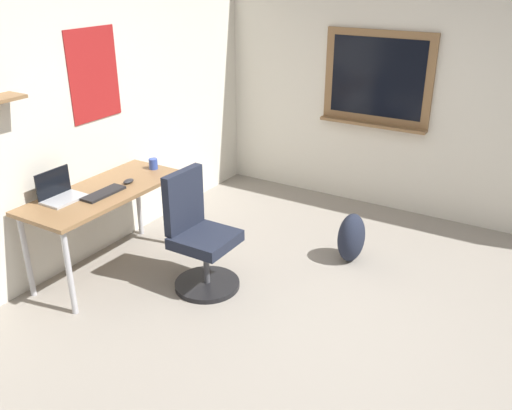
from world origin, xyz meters
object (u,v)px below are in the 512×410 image
(keyboard, at_px, (104,193))
(coffee_mug, at_px, (153,164))
(desk, at_px, (104,199))
(backpack, at_px, (351,238))
(laptop, at_px, (60,193))
(computer_mouse, at_px, (128,181))
(office_chair, at_px, (199,239))

(keyboard, distance_m, coffee_mug, 0.65)
(keyboard, bearing_deg, desk, 47.09)
(coffee_mug, relative_size, backpack, 0.21)
(laptop, height_order, backpack, laptop)
(computer_mouse, xyz_separation_m, backpack, (0.96, -1.60, -0.52))
(office_chair, distance_m, coffee_mug, 0.94)
(office_chair, bearing_deg, keyboard, 109.21)
(laptop, bearing_deg, backpack, -50.81)
(desk, relative_size, laptop, 4.39)
(computer_mouse, bearing_deg, backpack, -58.97)
(computer_mouse, bearing_deg, office_chair, -92.20)
(keyboard, bearing_deg, backpack, -52.18)
(desk, height_order, keyboard, keyboard)
(office_chair, xyz_separation_m, computer_mouse, (0.03, 0.72, 0.33))
(office_chair, relative_size, backpack, 2.17)
(computer_mouse, bearing_deg, desk, 160.93)
(office_chair, bearing_deg, coffee_mug, 62.84)
(keyboard, distance_m, computer_mouse, 0.28)
(keyboard, relative_size, coffee_mug, 4.02)
(desk, xyz_separation_m, backpack, (1.18, -1.68, -0.42))
(office_chair, height_order, computer_mouse, office_chair)
(computer_mouse, distance_m, coffee_mug, 0.37)
(backpack, bearing_deg, office_chair, 138.45)
(desk, distance_m, backpack, 2.09)
(desk, bearing_deg, backpack, -54.94)
(keyboard, xyz_separation_m, computer_mouse, (0.28, 0.00, 0.01))
(coffee_mug, bearing_deg, desk, 177.71)
(desk, height_order, computer_mouse, computer_mouse)
(keyboard, distance_m, backpack, 2.09)
(office_chair, height_order, laptop, same)
(backpack, bearing_deg, keyboard, 127.82)
(desk, distance_m, coffee_mug, 0.59)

